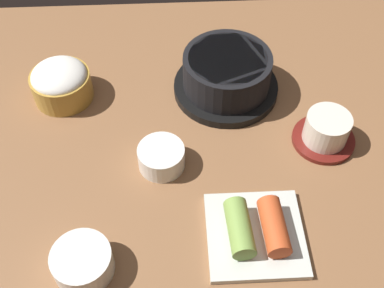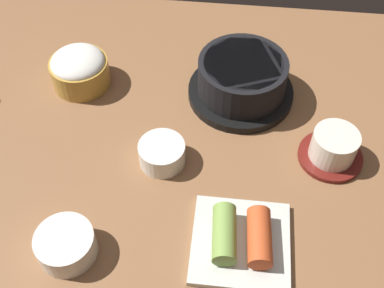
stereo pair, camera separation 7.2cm
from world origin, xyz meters
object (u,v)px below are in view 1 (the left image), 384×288
(rice_bowl, at_px, (62,82))
(side_bowl_near, at_px, (85,262))
(stone_pot, at_px, (228,75))
(tea_cup_with_saucer, at_px, (327,128))
(banchan_cup_center, at_px, (163,157))
(kimchi_plate, at_px, (258,231))

(rice_bowl, relative_size, side_bowl_near, 1.27)
(stone_pot, relative_size, side_bowl_near, 2.28)
(tea_cup_with_saucer, distance_m, banchan_cup_center, 0.26)
(banchan_cup_center, bearing_deg, tea_cup_with_saucer, 8.56)
(tea_cup_with_saucer, relative_size, side_bowl_near, 1.26)
(kimchi_plate, relative_size, side_bowl_near, 1.68)
(banchan_cup_center, bearing_deg, kimchi_plate, -45.69)
(tea_cup_with_saucer, xyz_separation_m, banchan_cup_center, (-0.26, -0.04, -0.01))
(stone_pot, relative_size, rice_bowl, 1.79)
(tea_cup_with_saucer, relative_size, banchan_cup_center, 1.39)
(kimchi_plate, bearing_deg, stone_pot, 92.79)
(rice_bowl, xyz_separation_m, kimchi_plate, (0.29, -0.28, -0.02))
(stone_pot, xyz_separation_m, side_bowl_near, (-0.21, -0.32, -0.02))
(side_bowl_near, bearing_deg, tea_cup_with_saucer, 29.55)
(stone_pot, bearing_deg, tea_cup_with_saucer, -38.78)
(tea_cup_with_saucer, height_order, banchan_cup_center, tea_cup_with_saucer)
(tea_cup_with_saucer, bearing_deg, side_bowl_near, -150.45)
(tea_cup_with_saucer, bearing_deg, stone_pot, 141.22)
(tea_cup_with_saucer, distance_m, side_bowl_near, 0.41)
(stone_pot, bearing_deg, side_bowl_near, -123.91)
(rice_bowl, relative_size, kimchi_plate, 0.76)
(side_bowl_near, bearing_deg, rice_bowl, 101.17)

